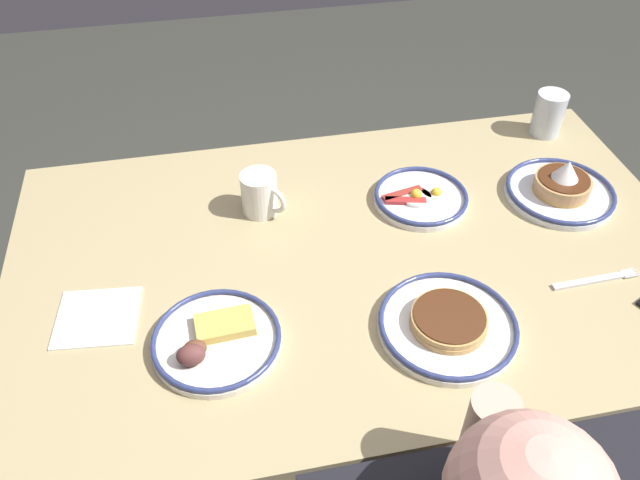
% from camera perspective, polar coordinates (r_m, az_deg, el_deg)
% --- Properties ---
extents(ground_plane, '(6.00, 6.00, 0.00)m').
position_cam_1_polar(ground_plane, '(1.90, 2.41, -17.67)').
color(ground_plane, '#35352F').
extents(dining_table, '(1.42, 0.88, 0.75)m').
position_cam_1_polar(dining_table, '(1.35, 3.23, -3.40)').
color(dining_table, tan).
rests_on(dining_table, ground_plane).
extents(plate_near_main, '(0.21, 0.21, 0.04)m').
position_cam_1_polar(plate_near_main, '(1.44, 9.10, 3.85)').
color(plate_near_main, white).
rests_on(plate_near_main, dining_table).
extents(plate_center_pancakes, '(0.26, 0.26, 0.04)m').
position_cam_1_polar(plate_center_pancakes, '(1.18, 11.50, -7.46)').
color(plate_center_pancakes, white).
rests_on(plate_center_pancakes, dining_table).
extents(plate_far_companion, '(0.25, 0.25, 0.10)m').
position_cam_1_polar(plate_far_companion, '(1.53, 20.97, 4.36)').
color(plate_far_companion, silver).
rests_on(plate_far_companion, dining_table).
extents(plate_far_side, '(0.23, 0.23, 0.05)m').
position_cam_1_polar(plate_far_side, '(1.15, -9.45, -8.92)').
color(plate_far_side, silver).
rests_on(plate_far_side, dining_table).
extents(coffee_mug, '(0.09, 0.10, 0.10)m').
position_cam_1_polar(coffee_mug, '(1.38, -5.42, 4.22)').
color(coffee_mug, white).
rests_on(coffee_mug, dining_table).
extents(drinking_glass, '(0.08, 0.08, 0.11)m').
position_cam_1_polar(drinking_glass, '(1.73, 19.93, 10.53)').
color(drinking_glass, silver).
rests_on(drinking_glass, dining_table).
extents(paper_napkin, '(0.16, 0.15, 0.00)m').
position_cam_1_polar(paper_napkin, '(1.25, -19.50, -6.61)').
color(paper_napkin, white).
rests_on(paper_napkin, dining_table).
extents(fork_near, '(0.18, 0.02, 0.01)m').
position_cam_1_polar(fork_near, '(1.36, 23.68, -3.31)').
color(fork_near, silver).
rests_on(fork_near, dining_table).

